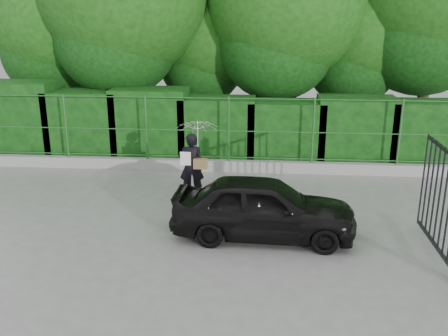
{
  "coord_description": "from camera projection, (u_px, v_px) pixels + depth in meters",
  "views": [
    {
      "loc": [
        1.36,
        -8.83,
        4.34
      ],
      "look_at": [
        0.53,
        1.3,
        1.1
      ],
      "focal_mm": 40.0,
      "sensor_mm": 36.0,
      "label": 1
    }
  ],
  "objects": [
    {
      "name": "kerb",
      "position": [
        214.0,
        165.0,
        14.03
      ],
      "size": [
        14.0,
        0.25,
        0.3
      ],
      "primitive_type": "cube",
      "color": "#9E9E99",
      "rests_on": "ground"
    },
    {
      "name": "car",
      "position": [
        264.0,
        207.0,
        9.83
      ],
      "size": [
        3.68,
        1.62,
        1.23
      ],
      "primitive_type": "imported",
      "rotation": [
        0.0,
        0.0,
        1.53
      ],
      "color": "black",
      "rests_on": "ground"
    },
    {
      "name": "trees",
      "position": [
        260.0,
        0.0,
        15.66
      ],
      "size": [
        17.1,
        6.15,
        8.08
      ],
      "color": "black",
      "rests_on": "ground"
    },
    {
      "name": "ground",
      "position": [
        192.0,
        241.0,
        9.8
      ],
      "size": [
        80.0,
        80.0,
        0.0
      ],
      "primitive_type": "plane",
      "color": "gray"
    },
    {
      "name": "woman",
      "position": [
        196.0,
        147.0,
        11.66
      ],
      "size": [
        1.0,
        1.02,
        1.9
      ],
      "color": "black",
      "rests_on": "ground"
    },
    {
      "name": "fence",
      "position": [
        222.0,
        129.0,
        13.7
      ],
      "size": [
        14.13,
        0.06,
        1.8
      ],
      "color": "#245A25",
      "rests_on": "kerb"
    },
    {
      "name": "hedge",
      "position": [
        209.0,
        127.0,
        14.74
      ],
      "size": [
        14.2,
        1.2,
        2.3
      ],
      "color": "black",
      "rests_on": "ground"
    }
  ]
}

